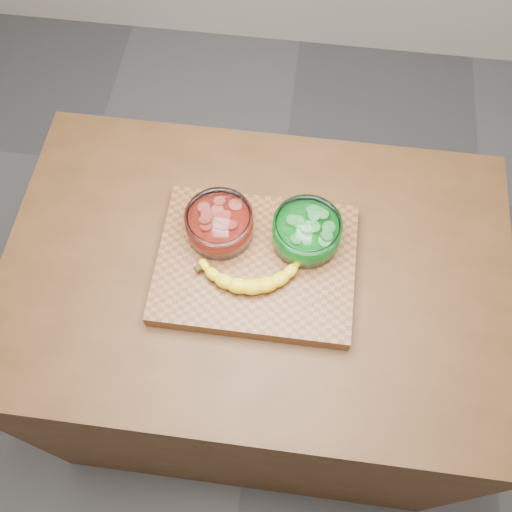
# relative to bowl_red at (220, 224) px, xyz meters

# --- Properties ---
(ground) EXTENTS (3.50, 3.50, 0.00)m
(ground) POSITION_rel_bowl_red_xyz_m (0.09, -0.06, -0.98)
(ground) COLOR #535357
(ground) RESTS_ON ground
(counter) EXTENTS (1.20, 0.80, 0.90)m
(counter) POSITION_rel_bowl_red_xyz_m (0.09, -0.06, -0.53)
(counter) COLOR #4B2E16
(counter) RESTS_ON ground
(cutting_board) EXTENTS (0.45, 0.35, 0.04)m
(cutting_board) POSITION_rel_bowl_red_xyz_m (0.09, -0.06, -0.06)
(cutting_board) COLOR brown
(cutting_board) RESTS_ON counter
(bowl_red) EXTENTS (0.15, 0.15, 0.07)m
(bowl_red) POSITION_rel_bowl_red_xyz_m (0.00, 0.00, 0.00)
(bowl_red) COLOR white
(bowl_red) RESTS_ON cutting_board
(bowl_green) EXTENTS (0.16, 0.16, 0.07)m
(bowl_green) POSITION_rel_bowl_red_xyz_m (0.20, 0.00, 0.00)
(bowl_green) COLOR white
(bowl_green) RESTS_ON cutting_board
(banana) EXTENTS (0.27, 0.14, 0.04)m
(banana) POSITION_rel_bowl_red_xyz_m (0.08, -0.10, -0.02)
(banana) COLOR yellow
(banana) RESTS_ON cutting_board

